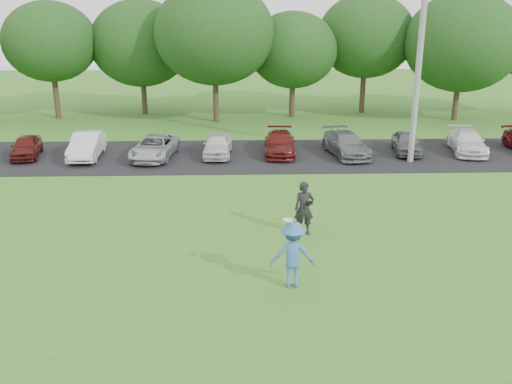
% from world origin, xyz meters
% --- Properties ---
extents(ground, '(100.00, 100.00, 0.00)m').
position_xyz_m(ground, '(0.00, 0.00, 0.00)').
color(ground, '#2F7320').
rests_on(ground, ground).
extents(parking_lot, '(32.00, 6.50, 0.03)m').
position_xyz_m(parking_lot, '(0.00, 13.00, 0.01)').
color(parking_lot, black).
rests_on(parking_lot, ground).
extents(utility_pole, '(0.28, 0.28, 9.81)m').
position_xyz_m(utility_pole, '(7.73, 11.64, 4.90)').
color(utility_pole, gray).
rests_on(utility_pole, ground).
extents(frisbee_player, '(1.23, 0.73, 2.02)m').
position_xyz_m(frisbee_player, '(0.86, -0.73, 0.94)').
color(frisbee_player, '#3C69A9').
rests_on(frisbee_player, ground).
extents(camera_bystander, '(0.67, 0.46, 1.81)m').
position_xyz_m(camera_bystander, '(1.58, 2.92, 0.91)').
color(camera_bystander, black).
rests_on(camera_bystander, ground).
extents(parked_cars, '(30.72, 4.65, 1.22)m').
position_xyz_m(parked_cars, '(0.22, 13.05, 0.59)').
color(parked_cars, black).
rests_on(parked_cars, parking_lot).
extents(tree_row, '(42.39, 9.85, 8.64)m').
position_xyz_m(tree_row, '(1.51, 22.76, 4.91)').
color(tree_row, '#38281C').
rests_on(tree_row, ground).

